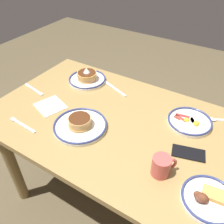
{
  "coord_description": "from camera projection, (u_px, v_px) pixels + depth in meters",
  "views": [
    {
      "loc": [
        -0.47,
        0.8,
        1.56
      ],
      "look_at": [
        0.04,
        -0.02,
        0.78
      ],
      "focal_mm": 38.25,
      "sensor_mm": 36.0,
      "label": 1
    }
  ],
  "objects": [
    {
      "name": "cell_phone",
      "position": [
        188.0,
        153.0,
        1.06
      ],
      "size": [
        0.16,
        0.11,
        0.01
      ],
      "primitive_type": "cube",
      "rotation": [
        0.0,
        0.0,
        0.27
      ],
      "color": "black",
      "rests_on": "dining_table"
    },
    {
      "name": "fork_near",
      "position": [
        22.0,
        125.0,
        1.21
      ],
      "size": [
        0.19,
        0.03,
        0.01
      ],
      "color": "silver",
      "rests_on": "dining_table"
    },
    {
      "name": "butter_knife",
      "position": [
        114.0,
        88.0,
        1.47
      ],
      "size": [
        0.21,
        0.09,
        0.01
      ],
      "color": "silver",
      "rests_on": "dining_table"
    },
    {
      "name": "plate_far_side",
      "position": [
        208.0,
        199.0,
        0.87
      ],
      "size": [
        0.21,
        0.21,
        0.05
      ],
      "color": "white",
      "rests_on": "dining_table"
    },
    {
      "name": "ground_plane",
      "position": [
        116.0,
        200.0,
        1.7
      ],
      "size": [
        6.0,
        6.0,
        0.0
      ],
      "primitive_type": "plane",
      "color": "brown"
    },
    {
      "name": "plate_center_pancakes",
      "position": [
        87.0,
        78.0,
        1.52
      ],
      "size": [
        0.24,
        0.24,
        0.1
      ],
      "color": "white",
      "rests_on": "dining_table"
    },
    {
      "name": "fork_far",
      "position": [
        34.0,
        89.0,
        1.46
      ],
      "size": [
        0.18,
        0.05,
        0.01
      ],
      "color": "silver",
      "rests_on": "dining_table"
    },
    {
      "name": "dining_table",
      "position": [
        117.0,
        137.0,
        1.3
      ],
      "size": [
        1.37,
        0.83,
        0.75
      ],
      "color": "olive",
      "rests_on": "ground_plane"
    },
    {
      "name": "plate_near_main",
      "position": [
        190.0,
        121.0,
        1.21
      ],
      "size": [
        0.22,
        0.22,
        0.04
      ],
      "color": "silver",
      "rests_on": "dining_table"
    },
    {
      "name": "tea_spoon",
      "position": [
        221.0,
        120.0,
        1.23
      ],
      "size": [
        0.17,
        0.09,
        0.01
      ],
      "color": "silver",
      "rests_on": "dining_table"
    },
    {
      "name": "paper_napkin",
      "position": [
        50.0,
        106.0,
        1.33
      ],
      "size": [
        0.19,
        0.18,
        0.0
      ],
      "primitive_type": "cube",
      "rotation": [
        0.0,
        0.0,
        -0.34
      ],
      "color": "white",
      "rests_on": "dining_table"
    },
    {
      "name": "plate_far_companion",
      "position": [
        80.0,
        125.0,
        1.18
      ],
      "size": [
        0.27,
        0.27,
        0.06
      ],
      "color": "silver",
      "rests_on": "dining_table"
    },
    {
      "name": "coffee_mug",
      "position": [
        162.0,
        166.0,
        0.95
      ],
      "size": [
        0.09,
        0.09,
        0.09
      ],
      "color": "#BF4C47",
      "rests_on": "dining_table"
    }
  ]
}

